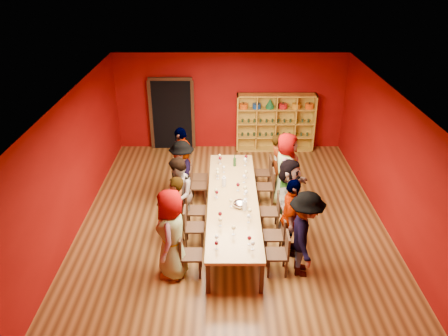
{
  "coord_description": "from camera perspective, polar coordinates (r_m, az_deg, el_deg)",
  "views": [
    {
      "loc": [
        -0.2,
        -8.37,
        5.75
      ],
      "look_at": [
        -0.2,
        0.69,
        1.15
      ],
      "focal_mm": 35.0,
      "sensor_mm": 36.0,
      "label": 1
    }
  ],
  "objects": [
    {
      "name": "wine_glass_16",
      "position": [
        9.37,
        0.9,
        -4.33
      ],
      "size": [
        0.08,
        0.08,
        0.19
      ],
      "color": "white",
      "rests_on": "tasting_table"
    },
    {
      "name": "person_right_2",
      "position": [
        9.73,
        8.4,
        -3.52
      ],
      "size": [
        1.05,
        1.66,
        1.73
      ],
      "primitive_type": "imported",
      "rotation": [
        0.0,
        0.0,
        1.17
      ],
      "color": "#BF8086",
      "rests_on": "ground"
    },
    {
      "name": "person_left_4",
      "position": [
        11.1,
        -5.48,
        0.93
      ],
      "size": [
        0.79,
        1.16,
        1.81
      ],
      "primitive_type": "imported",
      "rotation": [
        0.0,
        0.0,
        -1.88
      ],
      "color": "#5886B5",
      "rests_on": "ground"
    },
    {
      "name": "person_right_1",
      "position": [
        8.96,
        8.74,
        -6.46
      ],
      "size": [
        0.59,
        1.06,
        1.73
      ],
      "primitive_type": "imported",
      "rotation": [
        0.0,
        0.0,
        1.44
      ],
      "color": "#545359",
      "rests_on": "ground"
    },
    {
      "name": "person_left_2",
      "position": [
        9.72,
        -6.01,
        -3.42
      ],
      "size": [
        0.53,
        0.87,
        1.72
      ],
      "primitive_type": "imported",
      "rotation": [
        0.0,
        0.0,
        -1.49
      ],
      "color": "#4F4F54",
      "rests_on": "ground"
    },
    {
      "name": "room_shell",
      "position": [
        9.39,
        1.2,
        0.0
      ],
      "size": [
        7.1,
        9.1,
        3.04
      ],
      "color": "#593717",
      "rests_on": "ground"
    },
    {
      "name": "person_left_0",
      "position": [
        8.36,
        -6.87,
        -8.56
      ],
      "size": [
        0.54,
        0.93,
        1.85
      ],
      "primitive_type": "imported",
      "rotation": [
        0.0,
        0.0,
        -1.63
      ],
      "color": "#161B3D",
      "rests_on": "ground"
    },
    {
      "name": "wine_glass_3",
      "position": [
        11.31,
        2.9,
        1.47
      ],
      "size": [
        0.08,
        0.08,
        0.2
      ],
      "color": "white",
      "rests_on": "tasting_table"
    },
    {
      "name": "spittoon_bowl",
      "position": [
        9.41,
        2.12,
        -4.67
      ],
      "size": [
        0.31,
        0.31,
        0.17
      ],
      "primitive_type": "ellipsoid",
      "color": "silver",
      "rests_on": "tasting_table"
    },
    {
      "name": "wine_glass_20",
      "position": [
        9.64,
        2.89,
        -3.23
      ],
      "size": [
        0.09,
        0.09,
        0.22
      ],
      "color": "white",
      "rests_on": "tasting_table"
    },
    {
      "name": "chair_person_right_1",
      "position": [
        9.13,
        7.04,
        -8.41
      ],
      "size": [
        0.42,
        0.42,
        0.89
      ],
      "color": "black",
      "rests_on": "ground"
    },
    {
      "name": "wine_glass_22",
      "position": [
        10.77,
        -0.03,
        0.05
      ],
      "size": [
        0.07,
        0.07,
        0.18
      ],
      "color": "white",
      "rests_on": "tasting_table"
    },
    {
      "name": "shelving_unit",
      "position": [
        13.64,
        6.73,
        6.29
      ],
      "size": [
        2.4,
        0.4,
        1.8
      ],
      "color": "gold",
      "rests_on": "ground"
    },
    {
      "name": "chair_person_left_4",
      "position": [
        11.26,
        -3.64,
        -0.95
      ],
      "size": [
        0.42,
        0.42,
        0.89
      ],
      "color": "black",
      "rests_on": "ground"
    },
    {
      "name": "chair_person_right_3",
      "position": [
        10.86,
        5.85,
        -2.17
      ],
      "size": [
        0.42,
        0.42,
        0.89
      ],
      "color": "black",
      "rests_on": "ground"
    },
    {
      "name": "chair_person_right_2",
      "position": [
        9.88,
        6.46,
        -5.39
      ],
      "size": [
        0.42,
        0.42,
        0.89
      ],
      "color": "black",
      "rests_on": "ground"
    },
    {
      "name": "wine_glass_12",
      "position": [
        9.96,
        1.84,
        -2.23
      ],
      "size": [
        0.08,
        0.08,
        0.21
      ],
      "color": "white",
      "rests_on": "tasting_table"
    },
    {
      "name": "chair_person_left_2",
      "position": [
        9.88,
        -4.16,
        -5.26
      ],
      "size": [
        0.42,
        0.42,
        0.89
      ],
      "color": "black",
      "rests_on": "ground"
    },
    {
      "name": "wine_glass_7",
      "position": [
        11.18,
        -0.51,
        1.26
      ],
      "size": [
        0.09,
        0.09,
        0.21
      ],
      "color": "white",
      "rests_on": "tasting_table"
    },
    {
      "name": "wine_glass_19",
      "position": [
        9.81,
        2.77,
        -2.65
      ],
      "size": [
        0.09,
        0.09,
        0.22
      ],
      "color": "white",
      "rests_on": "tasting_table"
    },
    {
      "name": "wine_glass_10",
      "position": [
        8.25,
        3.33,
        -9.17
      ],
      "size": [
        0.08,
        0.08,
        0.2
      ],
      "color": "white",
      "rests_on": "tasting_table"
    },
    {
      "name": "wine_glass_4",
      "position": [
        9.72,
        -1.05,
        -2.99
      ],
      "size": [
        0.08,
        0.08,
        0.21
      ],
      "color": "white",
      "rests_on": "tasting_table"
    },
    {
      "name": "wine_glass_15",
      "position": [
        8.27,
        -0.96,
        -9.04
      ],
      "size": [
        0.08,
        0.08,
        0.19
      ],
      "color": "white",
      "rests_on": "tasting_table"
    },
    {
      "name": "person_left_1",
      "position": [
        9.18,
        -6.32,
        -5.75
      ],
      "size": [
        0.58,
        0.69,
        1.63
      ],
      "primitive_type": "imported",
      "rotation": [
        0.0,
        0.0,
        -1.85
      ],
      "color": "#547CAD",
      "rests_on": "ground"
    },
    {
      "name": "wine_glass_9",
      "position": [
        8.74,
        -0.48,
        -6.78
      ],
      "size": [
        0.08,
        0.08,
        0.2
      ],
      "color": "white",
      "rests_on": "tasting_table"
    },
    {
      "name": "chair_person_left_0",
      "position": [
        8.59,
        -4.85,
        -10.91
      ],
      "size": [
        0.42,
        0.42,
        0.89
      ],
      "color": "black",
      "rests_on": "ground"
    },
    {
      "name": "wine_glass_2",
      "position": [
        10.3,
        2.65,
        -1.16
      ],
      "size": [
        0.09,
        0.09,
        0.21
      ],
      "color": "white",
      "rests_on": "tasting_table"
    },
    {
      "name": "wine_glass_23",
      "position": [
        11.11,
        2.78,
        1.07
      ],
      "size": [
        0.09,
        0.09,
        0.22
      ],
      "color": "white",
      "rests_on": "tasting_table"
    },
    {
      "name": "wine_glass_17",
      "position": [
        10.58,
        -0.86,
        -0.29
      ],
      "size": [
        0.09,
        0.09,
        0.22
      ],
      "color": "white",
      "rests_on": "tasting_table"
    },
    {
      "name": "person_right_3",
      "position": [
        10.7,
        8.1,
        -0.14
      ],
      "size": [
        0.78,
        1.02,
        1.85
      ],
      "primitive_type": "imported",
      "rotation": [
        0.0,
        0.0,
        1.21
      ],
      "color": "#C3838E",
      "rests_on": "ground"
    },
    {
      "name": "wine_glass_14",
      "position": [
        8.14,
        3.78,
        -9.83
      ],
      "size": [
        0.07,
        0.07,
        0.18
      ],
      "color": "white",
      "rests_on": "tasting_table"
    },
    {
      "name": "wine_glass_18",
      "position": [
        9.67,
        -0.95,
        -3.23
      ],
      "size": [
        0.08,
        0.08,
        0.19
      ],
      "color": "white",
      "rests_on": "tasting_table"
    },
    {
      "name": "wine_glass_13",
      "position": [
        10.45,
        -0.84,
        -0.69
      ],
      "size": [
        0.09,
        0.09,
        0.21
      ],
      "color": "white",
      "rests_on": "tasting_table"
    },
    {
      "name": "wine_bottle",
      "position": [
        11.1,
        1.4,
        0.81
      ],
      "size": [
        0.08,
        0.08,
        0.31
      ],
      "color": "#153B1A",
      "rests_on": "tasting_table"
    },
    {
      "name": "carafe_b",
      "position": [
        9.27,
        2.73,
        -4.89
      ],
      "size": [
        0.13,
        0.13,
        0.26
      ],
      "color": "white",
      "rests_on": "tasting_table"
    },
    {
      "name": "chair_person_left_1",
      "position": [
        9.33,
        -4.42,
        -7.42
      ],
      "size": [
        0.42,
        0.42,
        0.89
      ],
      "color": "black",
      "rests_on": "ground"
    },
    {
      "name": "wine_glass_6",
      "position": [
        11.39,
        -0.57,
        1.62
      ],
      "size": [
        0.07,
        0.07,
        0.18
      ],
      "color": "white",
      "rests_on": "tasting_table"
    },
    {
      "name": "wine_glass_0",
      "position": [
        8.49,
        1.26,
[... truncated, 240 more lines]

